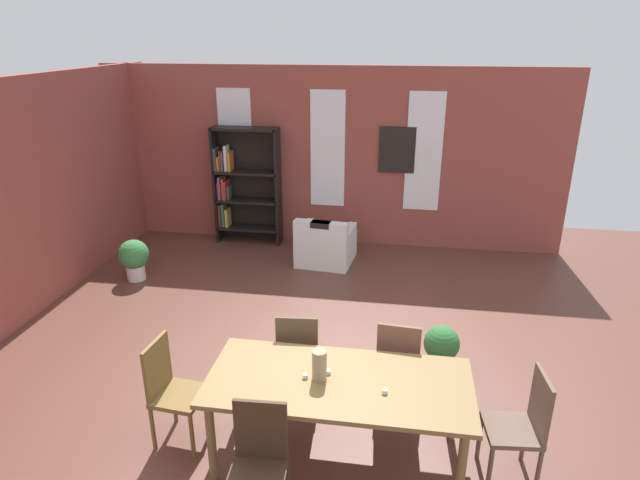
# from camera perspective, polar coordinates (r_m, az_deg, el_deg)

# --- Properties ---
(ground_plane) EXTENTS (11.46, 11.46, 0.00)m
(ground_plane) POSITION_cam_1_polar(r_m,az_deg,el_deg) (5.34, -6.32, -17.30)
(ground_plane) COLOR brown
(back_wall_brick) EXTENTS (7.47, 0.12, 2.85)m
(back_wall_brick) POSITION_cam_1_polar(r_m,az_deg,el_deg) (8.78, 0.87, 8.74)
(back_wall_brick) COLOR #95453A
(back_wall_brick) RESTS_ON ground
(window_pane_0) EXTENTS (0.55, 0.02, 1.85)m
(window_pane_0) POSITION_cam_1_polar(r_m,az_deg,el_deg) (9.01, -8.88, 9.75)
(window_pane_0) COLOR white
(window_pane_1) EXTENTS (0.55, 0.02, 1.85)m
(window_pane_1) POSITION_cam_1_polar(r_m,az_deg,el_deg) (8.68, 0.81, 9.56)
(window_pane_1) COLOR white
(window_pane_2) EXTENTS (0.55, 0.02, 1.85)m
(window_pane_2) POSITION_cam_1_polar(r_m,az_deg,el_deg) (8.60, 10.95, 9.08)
(window_pane_2) COLOR white
(dining_table) EXTENTS (2.09, 0.94, 0.76)m
(dining_table) POSITION_cam_1_polar(r_m,az_deg,el_deg) (4.42, 1.99, -15.44)
(dining_table) COLOR brown
(dining_table) RESTS_ON ground
(vase_on_table) EXTENTS (0.12, 0.12, 0.25)m
(vase_on_table) POSITION_cam_1_polar(r_m,az_deg,el_deg) (4.32, -0.07, -13.10)
(vase_on_table) COLOR #998466
(vase_on_table) RESTS_ON dining_table
(tealight_candle_0) EXTENTS (0.04, 0.04, 0.03)m
(tealight_candle_0) POSITION_cam_1_polar(r_m,az_deg,el_deg) (4.43, 0.85, -13.78)
(tealight_candle_0) COLOR silver
(tealight_candle_0) RESTS_ON dining_table
(tealight_candle_1) EXTENTS (0.04, 0.04, 0.03)m
(tealight_candle_1) POSITION_cam_1_polar(r_m,az_deg,el_deg) (4.39, -1.58, -14.20)
(tealight_candle_1) COLOR silver
(tealight_candle_1) RESTS_ON dining_table
(tealight_candle_2) EXTENTS (0.04, 0.04, 0.03)m
(tealight_candle_2) POSITION_cam_1_polar(r_m,az_deg,el_deg) (4.26, 6.87, -15.62)
(tealight_candle_2) COLOR silver
(tealight_candle_2) RESTS_ON dining_table
(dining_chair_far_right) EXTENTS (0.43, 0.43, 0.95)m
(dining_chair_far_right) POSITION_cam_1_polar(r_m,az_deg,el_deg) (5.07, 8.31, -12.65)
(dining_chair_far_right) COLOR brown
(dining_chair_far_right) RESTS_ON ground
(dining_chair_head_right) EXTENTS (0.44, 0.44, 0.95)m
(dining_chair_head_right) POSITION_cam_1_polar(r_m,az_deg,el_deg) (4.62, 20.63, -17.77)
(dining_chair_head_right) COLOR brown
(dining_chair_head_right) RESTS_ON ground
(dining_chair_far_left) EXTENTS (0.43, 0.43, 0.95)m
(dining_chair_far_left) POSITION_cam_1_polar(r_m,az_deg,el_deg) (5.14, -2.30, -11.87)
(dining_chair_far_left) COLOR #503D29
(dining_chair_far_left) RESTS_ON ground
(dining_chair_near_left) EXTENTS (0.42, 0.42, 0.95)m
(dining_chair_near_left) POSITION_cam_1_polar(r_m,az_deg,el_deg) (4.07, -6.53, -22.43)
(dining_chair_near_left) COLOR #3B2618
(dining_chair_near_left) RESTS_ON ground
(dining_chair_head_left) EXTENTS (0.44, 0.44, 0.95)m
(dining_chair_head_left) POSITION_cam_1_polar(r_m,az_deg,el_deg) (4.86, -15.45, -14.90)
(dining_chair_head_left) COLOR brown
(dining_chair_head_left) RESTS_ON ground
(bookshelf_tall) EXTENTS (1.08, 0.32, 1.91)m
(bookshelf_tall) POSITION_cam_1_polar(r_m,az_deg,el_deg) (8.94, -8.22, 5.84)
(bookshelf_tall) COLOR black
(bookshelf_tall) RESTS_ON ground
(armchair_white) EXTENTS (0.88, 0.88, 0.75)m
(armchair_white) POSITION_cam_1_polar(r_m,az_deg,el_deg) (8.19, 0.57, -0.57)
(armchair_white) COLOR white
(armchair_white) RESTS_ON ground
(potted_plant_by_shelf) EXTENTS (0.42, 0.42, 0.59)m
(potted_plant_by_shelf) POSITION_cam_1_polar(r_m,az_deg,el_deg) (8.05, -19.10, -1.74)
(potted_plant_by_shelf) COLOR silver
(potted_plant_by_shelf) RESTS_ON ground
(potted_plant_corner) EXTENTS (0.37, 0.37, 0.52)m
(potted_plant_corner) POSITION_cam_1_polar(r_m,az_deg,el_deg) (5.77, 12.74, -10.90)
(potted_plant_corner) COLOR silver
(potted_plant_corner) RESTS_ON ground
(framed_picture) EXTENTS (0.56, 0.03, 0.72)m
(framed_picture) POSITION_cam_1_polar(r_m,az_deg,el_deg) (8.58, 8.16, 9.42)
(framed_picture) COLOR black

